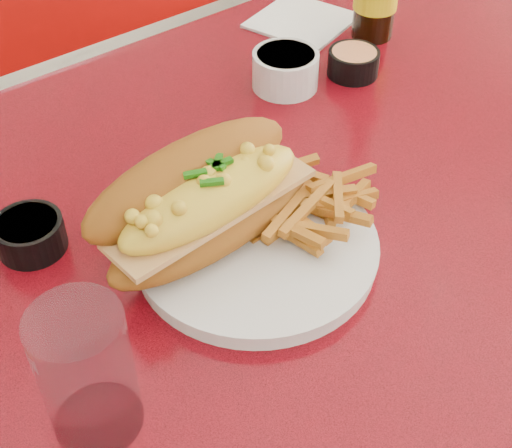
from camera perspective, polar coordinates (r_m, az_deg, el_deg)
diner_table at (r=0.93m, az=8.41°, el=-2.30°), size 1.23×0.83×0.77m
booth_bench_far at (r=1.65m, az=-12.95°, el=5.64°), size 1.20×0.51×0.90m
dinner_plate at (r=0.69m, az=-0.00°, el=-1.86°), size 0.31×0.31×0.02m
mac_hoagie at (r=0.66m, az=-4.20°, el=2.04°), size 0.24×0.13×0.10m
fries_pile at (r=0.70m, az=3.37°, el=1.89°), size 0.15×0.15×0.04m
fork at (r=0.72m, az=1.94°, el=1.44°), size 0.07×0.13×0.00m
gravy_ramekin at (r=0.92m, az=2.37°, el=12.29°), size 0.11×0.11×0.05m
sauce_cup_left at (r=0.72m, az=-17.64°, el=-0.72°), size 0.07×0.07×0.03m
sauce_cup_right at (r=0.95m, az=7.80°, el=12.74°), size 0.07×0.07×0.03m
water_tumbler at (r=0.54m, az=-13.36°, el=-11.58°), size 0.09×0.09×0.12m
paper_napkin at (r=1.08m, az=3.69°, el=15.93°), size 0.16×0.16×0.00m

